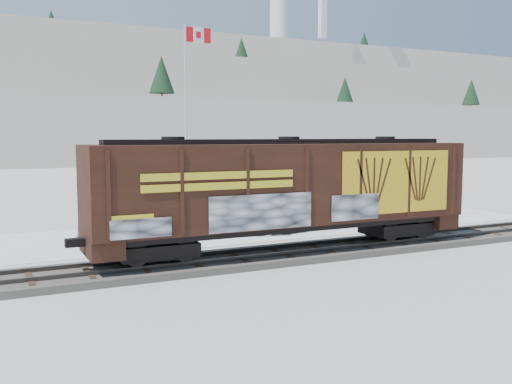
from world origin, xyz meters
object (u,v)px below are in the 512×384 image
car_white (241,221)px  car_dark (305,215)px  hopper_railcar (289,188)px  car_silver (119,229)px  flagpole (188,143)px

car_white → car_dark: 4.06m
hopper_railcar → car_dark: size_ratio=3.30×
hopper_railcar → car_silver: bearing=131.8°
hopper_railcar → car_dark: (4.44, 6.07, -2.24)m
car_white → flagpole: bearing=10.0°
hopper_railcar → car_silver: hopper_railcar is taller
hopper_railcar → car_white: (0.39, 5.78, -2.25)m
hopper_railcar → car_dark: bearing=53.8°
car_dark → hopper_railcar: bearing=134.2°
hopper_railcar → flagpole: flagpole is taller
car_dark → car_white: bearing=84.4°
flagpole → car_dark: 10.96m
flagpole → car_dark: bearing=-69.8°
hopper_railcar → flagpole: 15.77m
flagpole → car_dark: (3.53, -9.58, -4.00)m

